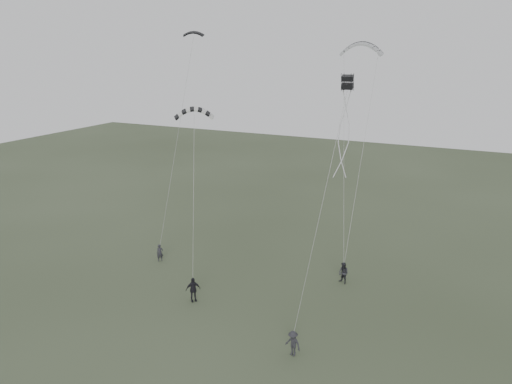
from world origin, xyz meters
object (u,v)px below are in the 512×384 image
at_px(kite_box, 348,82).
at_px(flyer_right, 343,273).
at_px(flyer_left, 160,253).
at_px(flyer_far, 293,343).
at_px(kite_dark_small, 193,32).
at_px(kite_striped, 194,109).
at_px(flyer_center, 193,289).
at_px(kite_pale_large, 362,44).

bearing_deg(kite_box, flyer_right, 91.43).
bearing_deg(flyer_left, flyer_far, -71.35).
xyz_separation_m(flyer_left, flyer_far, (15.49, -7.97, 0.05)).
relative_size(flyer_right, kite_dark_small, 1.00).
bearing_deg(kite_striped, kite_box, -44.80).
bearing_deg(flyer_far, kite_dark_small, 153.63).
bearing_deg(kite_dark_small, flyer_center, -83.43).
relative_size(flyer_left, kite_dark_small, 0.88).
height_order(flyer_left, flyer_center, flyer_center).
height_order(flyer_right, flyer_far, flyer_right).
relative_size(kite_dark_small, kite_box, 2.39).
relative_size(flyer_right, kite_box, 2.39).
distance_m(flyer_center, flyer_far, 9.57).
distance_m(flyer_left, flyer_center, 8.07).
bearing_deg(flyer_center, flyer_far, -64.56).
relative_size(flyer_center, flyer_far, 1.14).
distance_m(flyer_right, flyer_center, 11.83).
height_order(flyer_left, flyer_right, flyer_right).
height_order(kite_dark_small, kite_pale_large, kite_dark_small).
bearing_deg(kite_pale_large, flyer_far, -92.16).
relative_size(kite_dark_small, kite_pale_large, 0.50).
bearing_deg(kite_box, kite_striped, 156.09).
height_order(kite_striped, kite_box, kite_box).
xyz_separation_m(flyer_center, flyer_far, (9.04, -3.13, -0.12)).
bearing_deg(flyer_left, kite_striped, -62.86).
height_order(kite_dark_small, kite_box, kite_dark_small).
height_order(flyer_left, kite_striped, kite_striped).
bearing_deg(flyer_far, flyer_left, 168.10).
bearing_deg(flyer_far, kite_pale_large, 108.82).
relative_size(kite_pale_large, kite_box, 4.76).
xyz_separation_m(kite_dark_small, kite_box, (16.03, -9.43, -3.10)).
height_order(flyer_right, kite_pale_large, kite_pale_large).
xyz_separation_m(flyer_right, kite_box, (1.55, -7.29, 15.16)).
bearing_deg(flyer_center, kite_pale_large, 13.96).
bearing_deg(flyer_far, flyer_center, 176.20).
bearing_deg(flyer_far, kite_striped, 164.34).
height_order(kite_pale_large, kite_striped, kite_pale_large).
relative_size(flyer_center, kite_box, 2.57).
height_order(flyer_right, flyer_center, flyer_center).
height_order(flyer_far, kite_striped, kite_striped).
bearing_deg(flyer_center, kite_dark_small, 73.53).
height_order(flyer_right, kite_striped, kite_striped).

